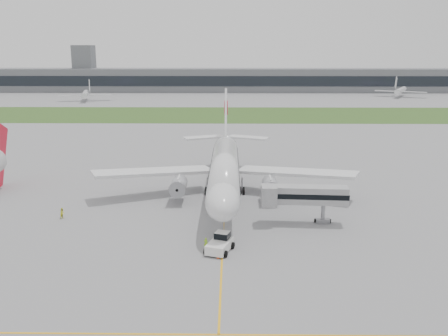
{
  "coord_description": "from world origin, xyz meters",
  "views": [
    {
      "loc": [
        1.09,
        -82.18,
        26.46
      ],
      "look_at": [
        -0.08,
        2.0,
        6.11
      ],
      "focal_mm": 40.0,
      "sensor_mm": 36.0,
      "label": 1
    }
  ],
  "objects_px": {
    "jet_bridge": "(301,195)",
    "ground_crew_near": "(206,243)",
    "airliner": "(225,167)",
    "pushback_tug": "(220,243)"
  },
  "relations": [
    {
      "from": "ground_crew_near",
      "to": "pushback_tug",
      "type": "bearing_deg",
      "value": 161.58
    },
    {
      "from": "airliner",
      "to": "pushback_tug",
      "type": "height_order",
      "value": "airliner"
    },
    {
      "from": "airliner",
      "to": "pushback_tug",
      "type": "bearing_deg",
      "value": -90.65
    },
    {
      "from": "jet_bridge",
      "to": "ground_crew_near",
      "type": "xyz_separation_m",
      "value": [
        -14.15,
        -10.17,
        -3.74
      ]
    },
    {
      "from": "airliner",
      "to": "ground_crew_near",
      "type": "bearing_deg",
      "value": -95.31
    },
    {
      "from": "ground_crew_near",
      "to": "jet_bridge",
      "type": "bearing_deg",
      "value": -142.7
    },
    {
      "from": "pushback_tug",
      "to": "ground_crew_near",
      "type": "distance_m",
      "value": 2.1
    },
    {
      "from": "pushback_tug",
      "to": "jet_bridge",
      "type": "distance_m",
      "value": 16.7
    },
    {
      "from": "pushback_tug",
      "to": "jet_bridge",
      "type": "relative_size",
      "value": 0.39
    },
    {
      "from": "jet_bridge",
      "to": "ground_crew_near",
      "type": "height_order",
      "value": "jet_bridge"
    }
  ]
}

